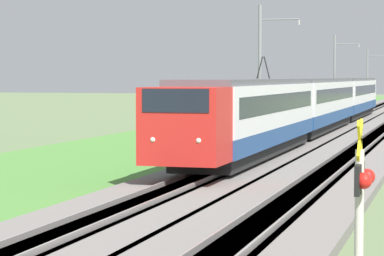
# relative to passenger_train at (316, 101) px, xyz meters

# --- Properties ---
(ballast_main) EXTENTS (240.00, 4.40, 0.30)m
(ballast_main) POSITION_rel_passenger_train_xyz_m (-1.76, 0.00, -2.17)
(ballast_main) COLOR slate
(ballast_main) RESTS_ON ground
(ballast_adjacent) EXTENTS (240.00, 4.40, 0.30)m
(ballast_adjacent) POSITION_rel_passenger_train_xyz_m (-1.76, -4.20, -2.17)
(ballast_adjacent) COLOR slate
(ballast_adjacent) RESTS_ON ground
(track_main) EXTENTS (240.00, 1.57, 0.45)m
(track_main) POSITION_rel_passenger_train_xyz_m (-1.76, 0.00, -2.17)
(track_main) COLOR #4C4238
(track_main) RESTS_ON ground
(track_adjacent) EXTENTS (240.00, 1.57, 0.45)m
(track_adjacent) POSITION_rel_passenger_train_xyz_m (-1.76, -4.20, -2.17)
(track_adjacent) COLOR #4C4238
(track_adjacent) RESTS_ON ground
(grass_verge) EXTENTS (240.00, 12.06, 0.12)m
(grass_verge) POSITION_rel_passenger_train_xyz_m (-1.76, 7.17, -2.26)
(grass_verge) COLOR #4C8438
(grass_verge) RESTS_ON ground
(passenger_train) EXTENTS (64.63, 2.91, 4.98)m
(passenger_train) POSITION_rel_passenger_train_xyz_m (0.00, 0.00, 0.00)
(passenger_train) COLOR red
(passenger_train) RESTS_ON ground
(crossing_signal_far) EXTENTS (0.70, 0.23, 3.48)m
(crossing_signal_far) POSITION_rel_passenger_train_xyz_m (-50.29, -7.76, -0.20)
(crossing_signal_far) COLOR beige
(crossing_signal_far) RESTS_ON ground
(catenary_mast_mid) EXTENTS (0.22, 2.56, 8.38)m
(catenary_mast_mid) POSITION_rel_passenger_train_xyz_m (-6.58, 2.48, 2.01)
(catenary_mast_mid) COLOR slate
(catenary_mast_mid) RESTS_ON ground
(catenary_mast_far) EXTENTS (0.22, 2.56, 8.19)m
(catenary_mast_far) POSITION_rel_passenger_train_xyz_m (30.36, 2.48, 1.91)
(catenary_mast_far) COLOR slate
(catenary_mast_far) RESTS_ON ground
(catenary_mast_distant) EXTENTS (0.22, 2.56, 7.83)m
(catenary_mast_distant) POSITION_rel_passenger_train_xyz_m (67.30, 2.48, 1.73)
(catenary_mast_distant) COLOR slate
(catenary_mast_distant) RESTS_ON ground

